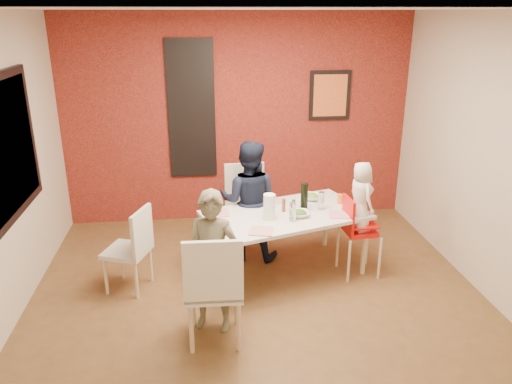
{
  "coord_description": "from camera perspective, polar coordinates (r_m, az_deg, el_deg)",
  "views": [
    {
      "loc": [
        -0.54,
        -4.16,
        2.69
      ],
      "look_at": [
        0.0,
        0.3,
        1.05
      ],
      "focal_mm": 35.0,
      "sensor_mm": 36.0,
      "label": 1
    }
  ],
  "objects": [
    {
      "name": "ground",
      "position": [
        4.99,
        0.42,
        -12.61
      ],
      "size": [
        4.5,
        4.5,
        0.0
      ],
      "primitive_type": "plane",
      "color": "brown",
      "rests_on": "ground"
    },
    {
      "name": "ceiling",
      "position": [
        4.2,
        0.52,
        20.18
      ],
      "size": [
        4.5,
        4.5,
        0.02
      ],
      "primitive_type": "cube",
      "color": "white",
      "rests_on": "wall_back"
    },
    {
      "name": "wall_back",
      "position": [
        6.57,
        -2.05,
        8.26
      ],
      "size": [
        4.5,
        0.02,
        2.7
      ],
      "primitive_type": "cube",
      "color": "beige",
      "rests_on": "ground"
    },
    {
      "name": "wall_front",
      "position": [
        2.4,
        7.51,
        -14.11
      ],
      "size": [
        4.5,
        0.02,
        2.7
      ],
      "primitive_type": "cube",
      "color": "beige",
      "rests_on": "ground"
    },
    {
      "name": "wall_right",
      "position": [
        5.19,
        25.99,
        3.0
      ],
      "size": [
        0.02,
        4.5,
        2.7
      ],
      "primitive_type": "cube",
      "color": "beige",
      "rests_on": "ground"
    },
    {
      "name": "brick_accent_wall",
      "position": [
        6.56,
        -2.03,
        8.22
      ],
      "size": [
        4.5,
        0.02,
        2.7
      ],
      "primitive_type": "cube",
      "color": "maroon",
      "rests_on": "ground"
    },
    {
      "name": "picture_window_frame",
      "position": [
        4.81,
        -27.16,
        4.11
      ],
      "size": [
        0.05,
        1.7,
        1.3
      ],
      "primitive_type": "cube",
      "color": "black",
      "rests_on": "wall_left"
    },
    {
      "name": "picture_window_pane",
      "position": [
        4.81,
        -26.99,
        4.13
      ],
      "size": [
        0.02,
        1.55,
        1.15
      ],
      "primitive_type": "cube",
      "color": "black",
      "rests_on": "wall_left"
    },
    {
      "name": "glassblock_strip",
      "position": [
        6.49,
        -7.39,
        9.3
      ],
      "size": [
        0.55,
        0.03,
        1.7
      ],
      "primitive_type": "cube",
      "color": "silver",
      "rests_on": "wall_back"
    },
    {
      "name": "glassblock_surround",
      "position": [
        6.48,
        -7.39,
        9.29
      ],
      "size": [
        0.6,
        0.03,
        1.76
      ],
      "primitive_type": "cube",
      "color": "black",
      "rests_on": "wall_back"
    },
    {
      "name": "art_print_frame",
      "position": [
        6.69,
        8.44,
        10.87
      ],
      "size": [
        0.54,
        0.03,
        0.64
      ],
      "primitive_type": "cube",
      "color": "black",
      "rests_on": "wall_back"
    },
    {
      "name": "art_print_canvas",
      "position": [
        6.67,
        8.47,
        10.85
      ],
      "size": [
        0.44,
        0.01,
        0.54
      ],
      "primitive_type": "cube",
      "color": "orange",
      "rests_on": "wall_back"
    },
    {
      "name": "dining_table",
      "position": [
        5.26,
        3.38,
        -3.05
      ],
      "size": [
        1.86,
        1.38,
        0.69
      ],
      "rotation": [
        0.0,
        0.0,
        0.31
      ],
      "color": "white",
      "rests_on": "ground"
    },
    {
      "name": "chair_near",
      "position": [
        4.17,
        -4.85,
        -10.52
      ],
      "size": [
        0.49,
        0.49,
        1.03
      ],
      "rotation": [
        0.0,
        0.0,
        3.11
      ],
      "color": "white",
      "rests_on": "ground"
    },
    {
      "name": "chair_far",
      "position": [
        5.86,
        -1.13,
        -1.22
      ],
      "size": [
        0.5,
        0.5,
        1.02
      ],
      "rotation": [
        0.0,
        0.0,
        0.06
      ],
      "color": "silver",
      "rests_on": "ground"
    },
    {
      "name": "chair_left",
      "position": [
        5.14,
        -13.83,
        -5.92
      ],
      "size": [
        0.52,
        0.52,
        0.88
      ],
      "rotation": [
        0.0,
        0.0,
        4.35
      ],
      "color": "silver",
      "rests_on": "ground"
    },
    {
      "name": "high_chair",
      "position": [
        5.38,
        11.41,
        -4.1
      ],
      "size": [
        0.39,
        0.39,
        0.88
      ],
      "rotation": [
        0.0,
        0.0,
        1.64
      ],
      "color": "red",
      "rests_on": "ground"
    },
    {
      "name": "child_near",
      "position": [
        4.35,
        -4.97,
        -8.0
      ],
      "size": [
        0.55,
        0.45,
        1.3
      ],
      "primitive_type": "imported",
      "rotation": [
        0.0,
        0.0,
        -0.34
      ],
      "color": "#615D45",
      "rests_on": "ground"
    },
    {
      "name": "child_far",
      "position": [
        5.58,
        -0.82,
        -1.0
      ],
      "size": [
        0.79,
        0.69,
        1.37
      ],
      "primitive_type": "imported",
      "rotation": [
        0.0,
        0.0,
        2.85
      ],
      "color": "black",
      "rests_on": "ground"
    },
    {
      "name": "toddler",
      "position": [
        5.25,
        11.88,
        -0.5
      ],
      "size": [
        0.31,
        0.41,
        0.74
      ],
      "primitive_type": "imported",
      "rotation": [
        0.0,
        0.0,
        1.81
      ],
      "color": "silver",
      "rests_on": "high_chair"
    },
    {
      "name": "plate_near_left",
      "position": [
        4.8,
        0.59,
        -4.49
      ],
      "size": [
        0.27,
        0.27,
        0.01
      ],
      "primitive_type": "cube",
      "rotation": [
        0.0,
        0.0,
        -0.24
      ],
      "color": "white",
      "rests_on": "dining_table"
    },
    {
      "name": "plate_far_mid",
      "position": [
        5.55,
        1.8,
        -1.03
      ],
      "size": [
        0.3,
        0.3,
        0.01
      ],
      "primitive_type": "cube",
      "rotation": [
        0.0,
        0.0,
        0.43
      ],
      "color": "white",
      "rests_on": "dining_table"
    },
    {
      "name": "plate_near_right",
      "position": [
        5.25,
        9.48,
        -2.6
      ],
      "size": [
        0.24,
        0.24,
        0.01
      ],
      "primitive_type": "cube",
      "rotation": [
        0.0,
        0.0,
        -0.21
      ],
      "color": "white",
      "rests_on": "dining_table"
    },
    {
      "name": "plate_far_left",
      "position": [
        5.24,
        -4.38,
        -2.4
      ],
      "size": [
        0.24,
        0.24,
        0.01
      ],
      "primitive_type": "cube",
      "rotation": [
        0.0,
        0.0,
        0.09
      ],
      "color": "silver",
      "rests_on": "dining_table"
    },
    {
      "name": "salad_bowl_a",
      "position": [
        5.16,
        4.99,
        -2.52
      ],
      "size": [
        0.21,
        0.21,
        0.05
      ],
      "primitive_type": "imported",
      "rotation": [
        0.0,
        0.0,
        0.01
      ],
      "color": "white",
      "rests_on": "dining_table"
    },
    {
      "name": "salad_bowl_b",
      "position": [
        5.63,
        6.37,
        -0.58
      ],
      "size": [
        0.29,
        0.29,
        0.06
      ],
      "primitive_type": "imported",
      "rotation": [
        0.0,
        0.0,
        -0.37
      ],
      "color": "silver",
      "rests_on": "dining_table"
    },
    {
      "name": "wine_bottle",
      "position": [
        5.29,
        5.54,
        -0.55
      ],
      "size": [
        0.08,
        0.08,
        0.29
      ],
      "primitive_type": "cylinder",
      "color": "black",
      "rests_on": "dining_table"
    },
    {
      "name": "wine_glass_a",
      "position": [
        5.01,
        4.21,
        -2.3
      ],
      "size": [
        0.07,
        0.07,
        0.2
      ],
      "primitive_type": "cylinder",
      "color": "white",
      "rests_on": "dining_table"
    },
    {
      "name": "wine_glass_b",
      "position": [
        5.35,
        7.46,
        -0.99
      ],
      "size": [
        0.07,
        0.07,
        0.19
      ],
      "primitive_type": "cylinder",
      "color": "white",
      "rests_on": "dining_table"
    },
    {
      "name": "paper_towel_roll",
      "position": [
        5.03,
        1.54,
        -1.73
      ],
      "size": [
        0.12,
        0.12,
        0.27
      ],
      "primitive_type": "cylinder",
      "color": "white",
      "rests_on": "dining_table"
    },
    {
      "name": "condiment_red",
      "position": [
        5.24,
        4.34,
        -1.71
      ],
      "size": [
        0.03,
        0.03,
        0.13
      ],
      "primitive_type": "cylinder",
      "color": "red",
      "rests_on": "dining_table"
    },
    {
      "name": "condiment_green",
      "position": [
        5.24,
        4.32,
        -1.6
      ],
      "size": [
        0.04,
        0.04,
        0.14
      ],
      "primitive_type": "cylinder",
      "color": "#2E6B23",
      "rests_on": "dining_table"
    },
    {
      "name": "condiment_brown",
      "position": [
        5.25,
        3.19,
        -1.53
      ],
      "size": [
        0.04,
        0.04,
        0.14
      ],
      "primitive_type": "cylinder",
      "color": "brown",
      "rests_on": "dining_table"
    },
    {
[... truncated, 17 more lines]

